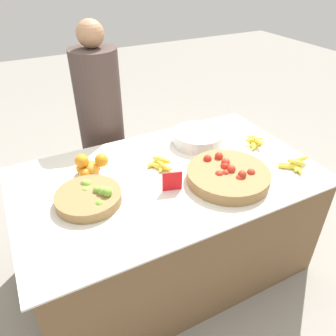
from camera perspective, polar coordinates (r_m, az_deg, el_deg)
ground_plane at (r=2.47m, az=-0.00°, el=-15.86°), size 12.00×12.00×0.00m
market_table at (r=2.19m, az=-0.00°, el=-9.39°), size 1.78×1.07×0.76m
lime_bowl at (r=1.78m, az=-13.54°, el=-4.90°), size 0.35×0.35×0.10m
tomato_basket at (r=1.92m, az=10.37°, el=-1.21°), size 0.48×0.48×0.11m
orange_pile at (r=1.98m, az=-13.41°, el=0.24°), size 0.19×0.14×0.14m
metal_bowl at (r=2.27m, az=5.30°, el=5.38°), size 0.36×0.36×0.08m
price_sign at (r=1.80m, az=0.74°, el=-2.35°), size 0.11×0.04×0.12m
banana_bunch_front_left at (r=2.15m, az=21.21°, el=0.56°), size 0.21×0.17×0.06m
banana_bunch_middle_left at (r=2.32m, az=14.90°, el=4.45°), size 0.15×0.19×0.06m
banana_bunch_front_right at (r=2.00m, az=-1.42°, el=0.68°), size 0.15×0.17×0.06m
vendor_person at (r=2.58m, az=-11.30°, el=5.82°), size 0.33×0.33×1.52m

